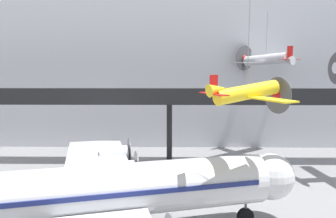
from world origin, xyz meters
The scene contains 5 objects.
hangar_back_wall centered at (0.00, 31.58, 11.85)m, with size 140.00×3.00×23.71m.
mezzanine_walkway centered at (0.00, 23.00, 7.82)m, with size 110.00×3.20×9.46m.
airliner_silver_main centered at (-5.56, 3.62, 3.64)m, with size 31.64×36.60×10.67m.
suspended_plane_yellow_lowwing centered at (5.22, 3.79, 10.52)m, with size 6.08×6.88×9.99m.
suspended_plane_silver_racer centered at (12.72, 26.33, 12.87)m, with size 8.89×8.25×7.69m.
Camera 1 is at (0.35, -17.47, 12.41)m, focal length 35.00 mm.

